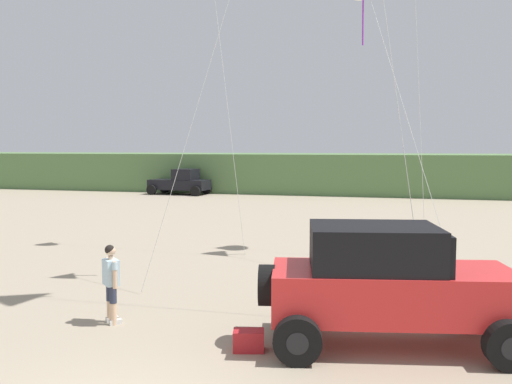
{
  "coord_description": "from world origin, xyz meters",
  "views": [
    {
      "loc": [
        3.71,
        -5.98,
        3.71
      ],
      "look_at": [
        0.71,
        5.37,
        2.75
      ],
      "focal_mm": 39.11,
      "sensor_mm": 36.0,
      "label": 1
    }
  ],
  "objects_px": {
    "jeep": "(388,282)",
    "person_watching": "(111,279)",
    "distant_pickup": "(181,182)",
    "cooler_box": "(249,341)"
  },
  "relations": [
    {
      "from": "jeep",
      "to": "person_watching",
      "type": "bearing_deg",
      "value": -178.76
    },
    {
      "from": "person_watching",
      "to": "cooler_box",
      "type": "relative_size",
      "value": 2.98
    },
    {
      "from": "jeep",
      "to": "distant_pickup",
      "type": "distance_m",
      "value": 33.92
    },
    {
      "from": "jeep",
      "to": "distant_pickup",
      "type": "height_order",
      "value": "jeep"
    },
    {
      "from": "jeep",
      "to": "distant_pickup",
      "type": "bearing_deg",
      "value": 118.95
    },
    {
      "from": "jeep",
      "to": "cooler_box",
      "type": "height_order",
      "value": "jeep"
    },
    {
      "from": "cooler_box",
      "to": "distant_pickup",
      "type": "distance_m",
      "value": 33.64
    },
    {
      "from": "cooler_box",
      "to": "jeep",
      "type": "bearing_deg",
      "value": 6.43
    },
    {
      "from": "person_watching",
      "to": "distant_pickup",
      "type": "height_order",
      "value": "distant_pickup"
    },
    {
      "from": "person_watching",
      "to": "jeep",
      "type": "bearing_deg",
      "value": 1.24
    }
  ]
}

